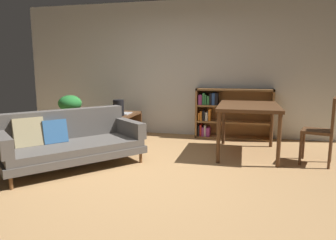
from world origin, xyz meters
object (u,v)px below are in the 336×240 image
(open_laptop, at_px, (120,113))
(bookshelf, at_px, (228,113))
(dining_chair_near, at_px, (323,127))
(fabric_couch, at_px, (69,140))
(media_console, at_px, (122,128))
(dining_table, at_px, (249,110))
(desk_speaker, at_px, (119,108))
(potted_floor_plant, at_px, (70,112))

(open_laptop, distance_m, bookshelf, 2.10)
(dining_chair_near, bearing_deg, fabric_couch, -165.41)
(media_console, relative_size, dining_table, 0.83)
(fabric_couch, distance_m, bookshelf, 3.13)
(desk_speaker, relative_size, bookshelf, 0.20)
(dining_chair_near, bearing_deg, open_laptop, 167.01)
(media_console, relative_size, open_laptop, 2.43)
(media_console, bearing_deg, dining_table, -10.11)
(open_laptop, xyz_separation_m, dining_chair_near, (3.39, -0.78, 0.01))
(dining_table, bearing_deg, fabric_couch, -153.76)
(desk_speaker, bearing_deg, open_laptop, 105.38)
(open_laptop, relative_size, desk_speaker, 1.49)
(open_laptop, distance_m, potted_floor_plant, 0.93)
(potted_floor_plant, distance_m, bookshelf, 3.03)
(media_console, relative_size, potted_floor_plant, 1.22)
(media_console, bearing_deg, fabric_couch, -94.50)
(fabric_couch, bearing_deg, dining_chair_near, 14.59)
(dining_chair_near, relative_size, bookshelf, 0.66)
(desk_speaker, xyz_separation_m, dining_table, (2.30, -0.24, 0.07))
(open_laptop, bearing_deg, bookshelf, 17.91)
(dining_chair_near, bearing_deg, potted_floor_plant, 173.89)
(open_laptop, bearing_deg, fabric_couch, -92.83)
(fabric_couch, height_order, media_console, fabric_couch)
(fabric_couch, relative_size, dining_table, 1.57)
(potted_floor_plant, height_order, dining_table, potted_floor_plant)
(media_console, xyz_separation_m, bookshelf, (1.96, 0.71, 0.24))
(potted_floor_plant, bearing_deg, dining_table, -2.74)
(fabric_couch, xyz_separation_m, potted_floor_plant, (-0.79, 1.36, 0.20))
(desk_speaker, height_order, potted_floor_plant, potted_floor_plant)
(potted_floor_plant, height_order, dining_chair_near, dining_chair_near)
(fabric_couch, distance_m, dining_table, 2.75)
(media_console, distance_m, open_laptop, 0.29)
(open_laptop, bearing_deg, dining_chair_near, -12.99)
(fabric_couch, distance_m, media_console, 1.63)
(dining_chair_near, bearing_deg, dining_table, 163.68)
(dining_chair_near, bearing_deg, media_console, 167.95)
(dining_table, height_order, bookshelf, bookshelf)
(open_laptop, distance_m, desk_speaker, 0.27)
(desk_speaker, bearing_deg, bookshelf, 24.52)
(media_console, height_order, potted_floor_plant, potted_floor_plant)
(media_console, bearing_deg, desk_speaker, -82.86)
(desk_speaker, bearing_deg, fabric_couch, -95.84)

